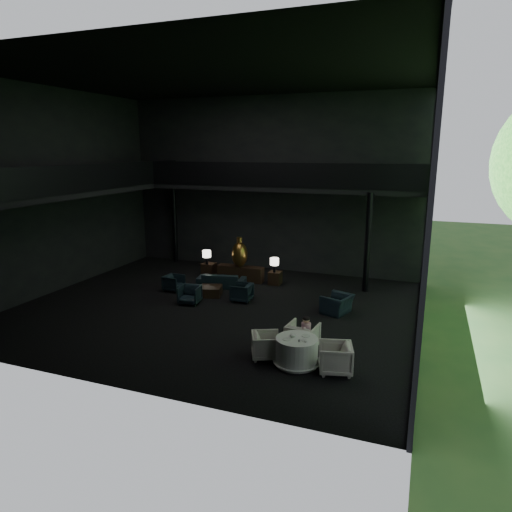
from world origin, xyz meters
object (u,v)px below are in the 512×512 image
(coffee_table, at_px, (211,291))
(dining_chair_west, at_px, (266,344))
(table_lamp_left, at_px, (207,254))
(window_armchair, at_px, (337,302))
(lounge_armchair_west, at_px, (174,283))
(child, at_px, (306,326))
(lounge_armchair_south, at_px, (190,294))
(bronze_urn, at_px, (240,254))
(side_table_left, at_px, (209,270))
(table_lamp_right, at_px, (274,262))
(dining_table, at_px, (297,353))
(dining_chair_east, at_px, (335,355))
(sofa, at_px, (222,278))
(side_table_right, at_px, (275,278))
(lounge_armchair_east, at_px, (242,292))
(dining_chair_north, at_px, (303,334))
(console, at_px, (240,273))

(coffee_table, bearing_deg, dining_chair_west, -48.75)
(table_lamp_left, height_order, window_armchair, table_lamp_left)
(lounge_armchair_west, xyz_separation_m, child, (6.47, -3.63, 0.41))
(lounge_armchair_south, bearing_deg, child, -33.08)
(bronze_urn, xyz_separation_m, side_table_left, (-1.60, 0.21, -0.91))
(table_lamp_right, xyz_separation_m, dining_table, (2.87, -6.74, -0.67))
(coffee_table, relative_size, dining_chair_east, 0.88)
(sofa, distance_m, dining_chair_east, 8.27)
(lounge_armchair_south, distance_m, dining_chair_west, 5.30)
(side_table_left, relative_size, table_lamp_right, 0.98)
(child, bearing_deg, dining_table, 89.35)
(side_table_right, height_order, child, child)
(side_table_left, xyz_separation_m, child, (6.08, -6.07, 0.44))
(lounge_armchair_south, xyz_separation_m, coffee_table, (0.29, 1.15, -0.19))
(lounge_armchair_west, distance_m, lounge_armchair_east, 3.09)
(table_lamp_left, xyz_separation_m, lounge_armchair_east, (2.70, -2.48, -0.70))
(window_armchair, distance_m, dining_chair_north, 3.31)
(dining_table, relative_size, child, 2.19)
(side_table_left, relative_size, dining_chair_west, 0.77)
(dining_chair_north, bearing_deg, table_lamp_left, -37.68)
(console, bearing_deg, dining_chair_west, -62.13)
(bronze_urn, bearing_deg, table_lamp_right, -1.08)
(bronze_urn, height_order, dining_chair_north, bronze_urn)
(table_lamp_right, bearing_deg, dining_chair_west, -73.49)
(table_lamp_left, bearing_deg, bronze_urn, -0.84)
(table_lamp_left, xyz_separation_m, coffee_table, (1.29, -2.28, -0.88))
(table_lamp_right, bearing_deg, table_lamp_left, 179.04)
(lounge_armchair_west, height_order, lounge_armchair_south, lounge_armchair_south)
(sofa, distance_m, lounge_armchair_south, 2.36)
(bronze_urn, height_order, table_lamp_right, bronze_urn)
(lounge_armchair_east, bearing_deg, console, -158.27)
(table_lamp_right, distance_m, dining_chair_west, 6.96)
(table_lamp_left, relative_size, window_armchair, 0.65)
(bronze_urn, distance_m, side_table_left, 1.85)
(window_armchair, relative_size, dining_table, 0.75)
(table_lamp_right, bearing_deg, side_table_right, 90.00)
(console, relative_size, table_lamp_right, 3.33)
(bronze_urn, xyz_separation_m, dining_chair_east, (5.52, -6.85, -0.74))
(side_table_right, bearing_deg, lounge_armchair_east, -101.21)
(table_lamp_right, distance_m, dining_chair_north, 6.40)
(side_table_right, relative_size, table_lamp_right, 0.89)
(console, height_order, side_table_left, console)
(sofa, distance_m, dining_table, 7.50)
(dining_table, bearing_deg, sofa, 130.37)
(lounge_armchair_east, relative_size, child, 1.25)
(coffee_table, height_order, dining_table, dining_table)
(dining_chair_east, height_order, child, child)
(lounge_armchair_east, xyz_separation_m, coffee_table, (-1.40, 0.19, -0.18))
(lounge_armchair_west, distance_m, dining_chair_north, 7.28)
(console, distance_m, table_lamp_left, 1.76)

